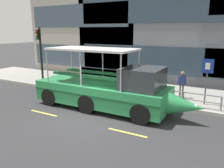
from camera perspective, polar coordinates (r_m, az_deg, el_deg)
name	(u,v)px	position (r m, az deg, el deg)	size (l,w,h in m)	color
ground_plane	(91,116)	(11.50, -5.37, -8.12)	(120.00, 120.00, 0.00)	#333335
sidewalk	(135,90)	(16.17, 5.81, -1.41)	(32.00, 4.80, 0.18)	#99968E
curb_edge	(119,99)	(14.00, 1.78, -3.70)	(32.00, 0.18, 0.18)	#B2ADA3
lane_centreline	(81,122)	(10.89, -7.81, -9.45)	(25.80, 0.12, 0.01)	#DBD64C
curb_guardrail	(121,88)	(14.13, 2.34, -0.93)	(11.49, 0.09, 0.78)	gray
traffic_light_pole	(40,50)	(18.15, -17.69, 8.20)	(0.24, 0.46, 4.26)	black
parking_sign	(207,74)	(13.28, 22.88, 2.36)	(0.60, 0.12, 2.54)	#4C4F54
leaned_bicycle	(60,80)	(17.32, -12.95, 0.89)	(1.74, 0.46, 0.96)	black
duck_tour_boat	(110,90)	(12.14, -0.60, -1.61)	(9.26, 2.55, 3.27)	#2D9351
pedestrian_near_bow	(182,82)	(14.29, 17.29, 0.52)	(0.47, 0.23, 1.64)	#47423D
pedestrian_mid_left	(128,79)	(14.73, 4.11, 1.24)	(0.42, 0.27, 1.54)	#47423D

